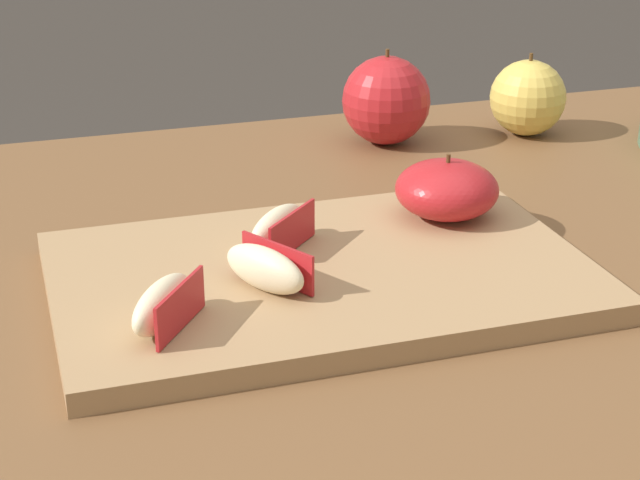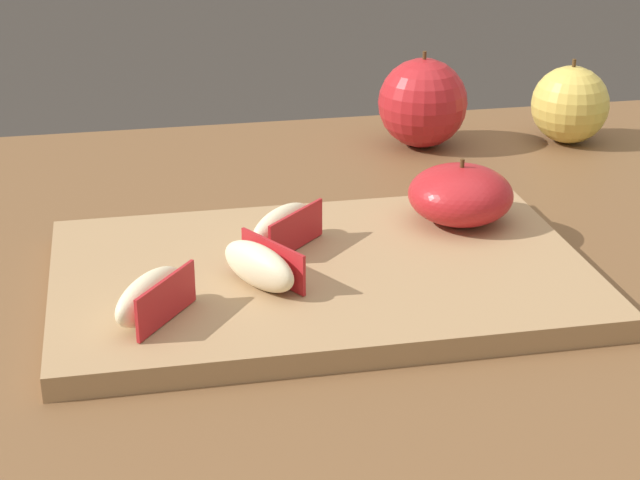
# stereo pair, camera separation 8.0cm
# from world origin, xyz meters

# --- Properties ---
(dining_table) EXTENTS (1.28, 0.87, 0.75)m
(dining_table) POSITION_xyz_m (0.00, 0.00, 0.64)
(dining_table) COLOR brown
(dining_table) RESTS_ON ground_plane
(cutting_board) EXTENTS (0.40, 0.26, 0.02)m
(cutting_board) POSITION_xyz_m (-0.05, 0.00, 0.75)
(cutting_board) COLOR #A37F56
(cutting_board) RESTS_ON dining_table
(apple_half_skin_up) EXTENTS (0.09, 0.09, 0.06)m
(apple_half_skin_up) POSITION_xyz_m (0.08, 0.06, 0.79)
(apple_half_skin_up) COLOR #B21E23
(apple_half_skin_up) RESTS_ON cutting_board
(apple_wedge_back) EXTENTS (0.06, 0.08, 0.03)m
(apple_wedge_back) POSITION_xyz_m (-0.10, -0.03, 0.78)
(apple_wedge_back) COLOR beige
(apple_wedge_back) RESTS_ON cutting_board
(apple_wedge_near_knife) EXTENTS (0.07, 0.07, 0.03)m
(apple_wedge_near_knife) POSITION_xyz_m (-0.07, 0.04, 0.78)
(apple_wedge_near_knife) COLOR beige
(apple_wedge_near_knife) RESTS_ON cutting_board
(apple_wedge_middle) EXTENTS (0.06, 0.07, 0.03)m
(apple_wedge_middle) POSITION_xyz_m (-0.18, -0.06, 0.78)
(apple_wedge_middle) COLOR beige
(apple_wedge_middle) RESTS_ON cutting_board
(whole_apple_crimson) EXTENTS (0.09, 0.09, 0.10)m
(whole_apple_crimson) POSITION_xyz_m (0.12, 0.32, 0.79)
(whole_apple_crimson) COLOR #B21E23
(whole_apple_crimson) RESTS_ON dining_table
(whole_apple_golden) EXTENTS (0.08, 0.08, 0.09)m
(whole_apple_golden) POSITION_xyz_m (0.28, 0.30, 0.79)
(whole_apple_golden) COLOR #DBBC51
(whole_apple_golden) RESTS_ON dining_table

